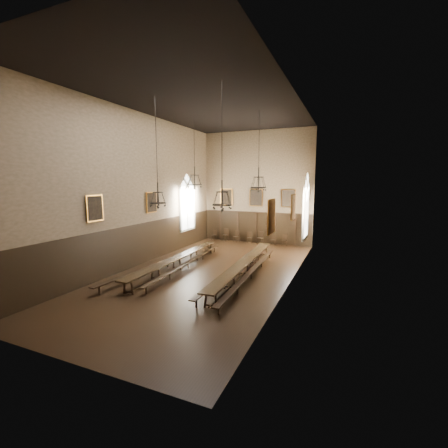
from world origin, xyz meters
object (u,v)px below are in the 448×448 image
Objects in this scene: bench_right_outer at (251,274)px; chandelier_back_right at (258,183)px; chair_2 at (236,239)px; chair_6 at (284,242)px; chandelier_back_left at (195,180)px; table_right at (244,268)px; chair_3 at (250,240)px; bench_left_inner at (188,264)px; bench_left_outer at (168,262)px; table_left at (177,263)px; chandelier_front_left at (158,196)px; chair_4 at (260,240)px; chair_0 at (214,237)px; chair_5 at (273,242)px; chair_1 at (225,237)px; bench_right_inner at (234,270)px; chandelier_front_right at (222,197)px.

chandelier_back_right reaches higher than bench_right_outer.
chair_2 is 1.04× the size of chair_6.
chair_2 is at bearing 82.44° from chandelier_back_left.
table_right is at bearing -94.94° from chair_6.
chair_3 is 7.73m from chandelier_back_left.
bench_left_inner is 5.50m from chandelier_back_left.
bench_left_outer is 2.43× the size of chandelier_back_left.
table_left is at bearing -118.37° from chair_6.
chair_6 is at bearing 68.76° from chandelier_front_left.
chair_6 is (5.09, 8.60, -0.03)m from bench_left_outer.
chandelier_back_right is 0.87× the size of chandelier_front_left.
chair_4 is (0.91, -0.06, 0.03)m from chair_3.
chair_5 is (5.17, 0.01, 0.00)m from chair_0.
table_left is at bearing -96.33° from chair_4.
chandelier_back_left reaches higher than bench_left_outer.
bench_right_outer is at bearing -5.35° from bench_left_inner.
chair_1 is 0.20× the size of chandelier_front_left.
chair_1 is (-1.17, 8.34, 0.05)m from bench_left_inner.
chandelier_back_right is (-0.41, -6.00, 4.65)m from chair_6.
table_right is at bearing 32.23° from chandelier_front_left.
chandelier_back_left is (0.36, 2.79, 4.76)m from bench_left_outer.
chair_0 is (-2.20, 8.30, -0.01)m from bench_left_inner.
chandelier_front_left is (-0.29, -2.32, 4.04)m from bench_left_inner.
chair_6 is (4.36, 8.74, -0.09)m from table_left.
chandelier_back_left reaches higher than chair_5.
chair_1 reaches higher than chair_4.
table_right is 1.08× the size of bench_left_inner.
chair_4 is 0.23× the size of chandelier_back_left.
table_right reaches higher than bench_left_inner.
chair_2 is at bearing 180.00° from chair_6.
chandelier_back_left reaches higher than chair_2.
chair_4 is at bearing 64.07° from chandelier_back_left.
chair_3 is (2.17, -0.03, -0.04)m from chair_1.
table_left reaches higher than bench_right_inner.
chair_0 is at bearing -179.74° from chair_5.
chair_2 reaches higher than bench_right_inner.
chandelier_back_left and chandelier_back_right have the same top height.
chandelier_back_right is (4.68, 2.59, 4.62)m from bench_left_outer.
bench_left_inner is 0.94× the size of bench_right_outer.
chandelier_front_right is (0.07, -3.07, 3.97)m from table_right.
chair_6 is at bearing -11.41° from chair_3.
chair_5 is 0.20× the size of chandelier_back_left.
bench_left_inner is 8.83m from chair_5.
chair_4 reaches higher than bench_right_inner.
chair_3 reaches higher than chair_6.
bench_left_inner is at bearing 37.52° from table_left.
chandelier_front_right reaches higher than bench_right_outer.
chair_2 is at bearing 9.50° from chair_0.
bench_left_inner is 8.42m from chair_1.
bench_left_inner is 9.83× the size of chair_2.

